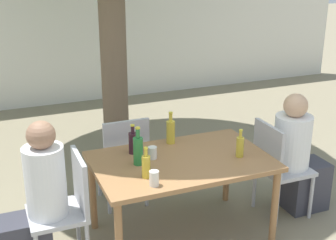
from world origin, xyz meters
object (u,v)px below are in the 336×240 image
Objects in this scene: dining_table_front at (181,168)px; drinking_glass_1 at (152,153)px; patio_chair_2 at (124,156)px; person_seated_1 at (298,159)px; wine_bottle_1 at (133,142)px; oil_cruet_3 at (146,166)px; drinking_glass_0 at (154,178)px; green_bottle_4 at (138,150)px; oil_cruet_2 at (240,146)px; oil_cruet_0 at (171,131)px; patio_chair_0 at (67,204)px; patio_chair_1 at (277,164)px; person_seated_0 at (36,208)px.

dining_table_front is 14.25× the size of drinking_glass_1.
patio_chair_2 is 8.94× the size of drinking_glass_1.
patio_chair_2 is 1.67m from person_seated_1.
wine_bottle_1 is 0.48m from oil_cruet_3.
drinking_glass_0 is (-0.08, -1.06, 0.27)m from patio_chair_2.
drinking_glass_1 is at bearing 97.36° from patio_chair_2.
oil_cruet_2 is at bearing -11.92° from green_bottle_4.
oil_cruet_0 is 0.52m from green_bottle_4.
drinking_glass_1 is (0.17, 0.31, -0.05)m from oil_cruet_3.
patio_chair_0 is 3.12× the size of oil_cruet_0.
wine_bottle_1 reaches higher than dining_table_front.
drinking_glass_0 is at bearing 85.74° from patio_chair_2.
dining_table_front is 0.53m from oil_cruet_2.
dining_table_front is 6.01× the size of oil_cruet_2.
oil_cruet_0 is at bearing 82.01° from dining_table_front.
drinking_glass_1 is at bearing 153.65° from dining_table_front.
oil_cruet_3 reaches higher than dining_table_front.
patio_chair_1 is at bearing 8.45° from oil_cruet_3.
person_seated_0 is at bearing 157.31° from drinking_glass_0.
oil_cruet_0 reaches higher than patio_chair_2.
dining_table_front is 1.24× the size of person_seated_1.
oil_cruet_0 reaches higher than oil_cruet_2.
patio_chair_1 is 3.68× the size of oil_cruet_3.
dining_table_front is at bearing 164.38° from oil_cruet_2.
person_seated_0 is 1.03m from drinking_glass_1.
drinking_glass_0 is at bearing -165.86° from oil_cruet_2.
person_seated_1 is at bearing -0.00° from dining_table_front.
dining_table_front is 1.22m from person_seated_0.
drinking_glass_0 is (0.60, -0.35, 0.27)m from patio_chair_0.
drinking_glass_1 is (0.75, 0.11, 0.27)m from patio_chair_0.
person_seated_1 is 1.61m from green_bottle_4.
drinking_glass_1 is at bearing 84.81° from patio_chair_1.
oil_cruet_2 is 0.88m from drinking_glass_0.
patio_chair_2 is at bearing 127.67° from person_seated_0.
person_seated_0 is at bearing 90.00° from person_seated_1.
patio_chair_2 is 7.88× the size of drinking_glass_0.
patio_chair_0 is 7.88× the size of drinking_glass_0.
green_bottle_4 is at bearing 85.41° from oil_cruet_3.
patio_chair_0 is at bearing 46.23° from patio_chair_2.
person_seated_1 is (2.19, -0.00, 0.00)m from patio_chair_0.
person_seated_1 reaches higher than patio_chair_0.
patio_chair_0 is 1.00× the size of patio_chair_2.
drinking_glass_1 is at bearing 96.23° from person_seated_0.
green_bottle_4 reaches higher than patio_chair_1.
wine_bottle_1 reaches higher than drinking_glass_1.
dining_table_front is 0.42m from green_bottle_4.
drinking_glass_1 is (0.15, 0.06, -0.07)m from green_bottle_4.
person_seated_1 is 4.73× the size of oil_cruet_3.
person_seated_0 reaches higher than drinking_glass_0.
green_bottle_4 reaches higher than drinking_glass_0.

